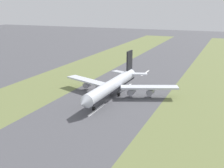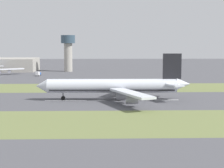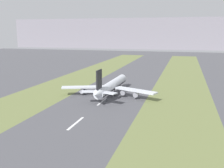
# 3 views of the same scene
# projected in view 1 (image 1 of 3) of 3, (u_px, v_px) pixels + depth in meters

# --- Properties ---
(ground_plane) EXTENTS (800.00, 800.00, 0.00)m
(ground_plane) POSITION_uv_depth(u_px,v_px,m) (109.00, 100.00, 154.18)
(ground_plane) COLOR #4C4C51
(grass_median_west) EXTENTS (40.00, 600.00, 0.01)m
(grass_median_west) POSITION_uv_depth(u_px,v_px,m) (203.00, 112.00, 138.05)
(grass_median_west) COLOR olive
(grass_median_west) RESTS_ON ground
(grass_median_east) EXTENTS (40.00, 600.00, 0.01)m
(grass_median_east) POSITION_uv_depth(u_px,v_px,m) (33.00, 91.00, 170.30)
(grass_median_east) COLOR olive
(grass_median_east) RESTS_ON ground
(centreline_dash_near) EXTENTS (1.20, 18.00, 0.01)m
(centreline_dash_near) POSITION_uv_depth(u_px,v_px,m) (145.00, 73.00, 212.51)
(centreline_dash_near) COLOR silver
(centreline_dash_near) RESTS_ON ground
(centreline_dash_mid) EXTENTS (1.20, 18.00, 0.01)m
(centreline_dash_mid) POSITION_uv_depth(u_px,v_px,m) (126.00, 88.00, 176.61)
(centreline_dash_mid) COLOR silver
(centreline_dash_mid) RESTS_ON ground
(centreline_dash_far) EXTENTS (1.20, 18.00, 0.01)m
(centreline_dash_far) POSITION_uv_depth(u_px,v_px,m) (97.00, 110.00, 140.71)
(centreline_dash_far) COLOR silver
(centreline_dash_far) RESTS_ON ground
(airplane_main_jet) EXTENTS (64.13, 67.08, 20.20)m
(airplane_main_jet) POSITION_uv_depth(u_px,v_px,m) (113.00, 85.00, 159.02)
(airplane_main_jet) COLOR silver
(airplane_main_jet) RESTS_ON ground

